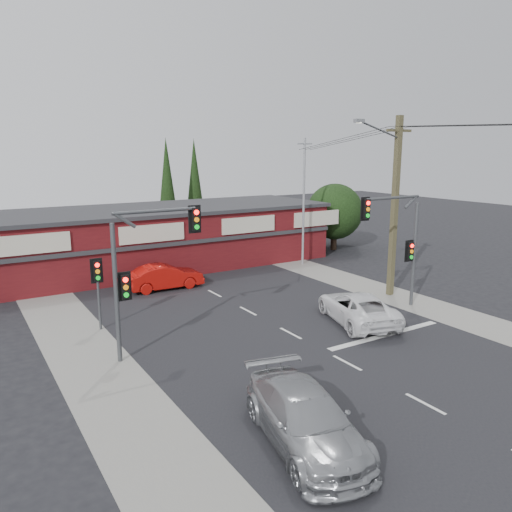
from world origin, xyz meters
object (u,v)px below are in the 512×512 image
red_sedan (165,277)px  utility_pole (393,201)px  white_suv (357,307)px  shop_building (146,238)px  silver_suv (305,418)px

red_sedan → utility_pole: (10.42, -8.00, 4.65)m
white_suv → utility_pole: size_ratio=0.53×
white_suv → shop_building: 17.16m
shop_building → utility_pole: utility_pole is taller
shop_building → utility_pole: size_ratio=2.73×
red_sedan → silver_suv: bearing=173.2°
white_suv → red_sedan: red_sedan is taller
white_suv → red_sedan: 11.92m
silver_suv → utility_pole: (13.10, 9.35, 4.61)m
white_suv → shop_building: size_ratio=0.19×
silver_suv → shop_building: (3.74, 23.35, 1.34)m
red_sedan → utility_pole: 13.94m
white_suv → shop_building: bearing=-56.7°
silver_suv → shop_building: 23.69m
white_suv → shop_building: shop_building is taller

